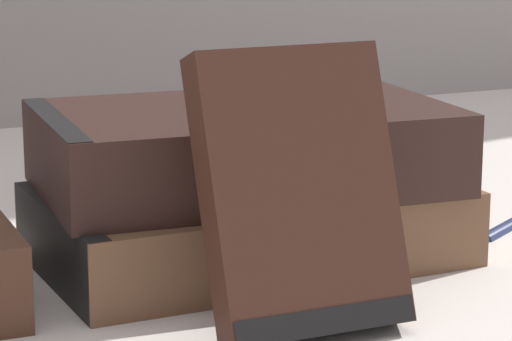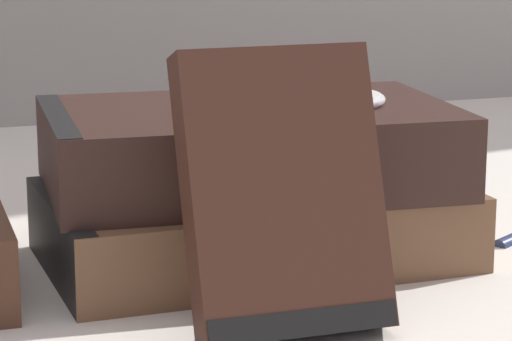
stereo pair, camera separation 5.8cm
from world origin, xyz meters
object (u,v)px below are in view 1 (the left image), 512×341
object	(u,v)px
book_leaning_front	(300,202)
book_flat_bottom	(239,225)
reading_glasses	(134,201)
book_flat_top	(235,148)
pocket_watch	(332,98)

from	to	relation	value
book_leaning_front	book_flat_bottom	bearing A→B (deg)	81.77
book_leaning_front	reading_glasses	bearing A→B (deg)	89.45
reading_glasses	book_flat_top	bearing A→B (deg)	-73.01
book_flat_top	book_leaning_front	world-z (taller)	book_leaning_front
book_flat_top	book_leaning_front	size ratio (longest dim) A/B	1.73
book_flat_bottom	reading_glasses	distance (m)	0.14
book_flat_bottom	book_flat_top	world-z (taller)	book_flat_top
book_flat_top	pocket_watch	xyz separation A→B (m)	(0.05, -0.01, 0.03)
book_flat_top	book_flat_bottom	bearing A→B (deg)	-57.87
book_flat_top	pocket_watch	bearing A→B (deg)	-4.48
book_flat_top	reading_glasses	xyz separation A→B (m)	(-0.01, 0.14, -0.06)
pocket_watch	reading_glasses	world-z (taller)	pocket_watch
book_flat_top	book_leaning_front	distance (m)	0.11
reading_glasses	book_leaning_front	bearing A→B (deg)	-78.38
book_leaning_front	reading_glasses	distance (m)	0.26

